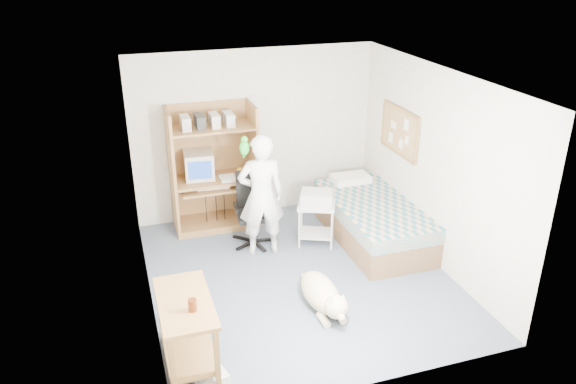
% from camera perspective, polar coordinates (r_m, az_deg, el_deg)
% --- Properties ---
extents(floor, '(4.00, 4.00, 0.00)m').
position_cam_1_polar(floor, '(7.12, 1.08, -8.51)').
color(floor, '#4A5264').
rests_on(floor, ground).
extents(wall_back, '(3.60, 0.02, 2.50)m').
position_cam_1_polar(wall_back, '(8.34, -3.35, 5.91)').
color(wall_back, beige).
rests_on(wall_back, floor).
extents(wall_right, '(0.02, 4.00, 2.50)m').
position_cam_1_polar(wall_right, '(7.29, 14.67, 2.47)').
color(wall_right, beige).
rests_on(wall_right, floor).
extents(wall_left, '(0.02, 4.00, 2.50)m').
position_cam_1_polar(wall_left, '(6.23, -14.68, -1.24)').
color(wall_left, beige).
rests_on(wall_left, floor).
extents(ceiling, '(3.60, 4.00, 0.02)m').
position_cam_1_polar(ceiling, '(6.16, 1.26, 11.55)').
color(ceiling, white).
rests_on(ceiling, wall_back).
extents(computer_hutch, '(1.20, 0.63, 1.80)m').
position_cam_1_polar(computer_hutch, '(8.10, -7.59, 1.96)').
color(computer_hutch, brown).
rests_on(computer_hutch, floor).
extents(bed, '(1.02, 2.02, 0.66)m').
position_cam_1_polar(bed, '(7.93, 8.56, -2.83)').
color(bed, brown).
rests_on(bed, floor).
extents(side_desk, '(0.50, 1.00, 0.75)m').
position_cam_1_polar(side_desk, '(5.59, -10.27, -12.99)').
color(side_desk, olive).
rests_on(side_desk, floor).
extents(corkboard, '(0.04, 0.94, 0.66)m').
position_cam_1_polar(corkboard, '(7.94, 11.26, 6.07)').
color(corkboard, '#9F7647').
rests_on(corkboard, wall_right).
extents(office_chair, '(0.56, 0.56, 1.00)m').
position_cam_1_polar(office_chair, '(7.74, -3.59, -2.73)').
color(office_chair, black).
rests_on(office_chair, floor).
extents(person, '(0.64, 0.46, 1.66)m').
position_cam_1_polar(person, '(7.28, -2.73, -0.37)').
color(person, white).
rests_on(person, floor).
extents(parrot, '(0.12, 0.21, 0.33)m').
position_cam_1_polar(parrot, '(6.99, -4.46, 4.60)').
color(parrot, '#148A25').
rests_on(parrot, person).
extents(dog, '(0.40, 1.15, 0.43)m').
position_cam_1_polar(dog, '(6.46, 3.54, -10.34)').
color(dog, '#CBB688').
rests_on(dog, floor).
extents(printer_cart, '(0.62, 0.57, 0.60)m').
position_cam_1_polar(printer_cart, '(7.68, 2.89, -2.58)').
color(printer_cart, silver).
rests_on(printer_cart, floor).
extents(printer, '(0.51, 0.46, 0.18)m').
position_cam_1_polar(printer, '(7.56, 2.94, -0.60)').
color(printer, '#B3B4AF').
rests_on(printer, printer_cart).
extents(crt_monitor, '(0.43, 0.45, 0.38)m').
position_cam_1_polar(crt_monitor, '(8.03, -9.05, 2.73)').
color(crt_monitor, beige).
rests_on(crt_monitor, computer_hutch).
extents(keyboard, '(0.46, 0.19, 0.03)m').
position_cam_1_polar(keyboard, '(8.01, -7.64, 0.52)').
color(keyboard, beige).
rests_on(keyboard, computer_hutch).
extents(pencil_cup, '(0.08, 0.08, 0.12)m').
position_cam_1_polar(pencil_cup, '(8.09, -4.91, 2.04)').
color(pencil_cup, gold).
rests_on(pencil_cup, computer_hutch).
extents(drink_glass, '(0.08, 0.08, 0.12)m').
position_cam_1_polar(drink_glass, '(5.27, -9.69, -11.26)').
color(drink_glass, '#441B0A').
rests_on(drink_glass, side_desk).
extents(floor_box_a, '(0.29, 0.26, 0.10)m').
position_cam_1_polar(floor_box_a, '(5.63, -7.56, -18.29)').
color(floor_box_a, silver).
rests_on(floor_box_a, floor).
extents(floor_box_b, '(0.25, 0.27, 0.08)m').
position_cam_1_polar(floor_box_b, '(5.74, -9.13, -17.60)').
color(floor_box_b, beige).
rests_on(floor_box_b, floor).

